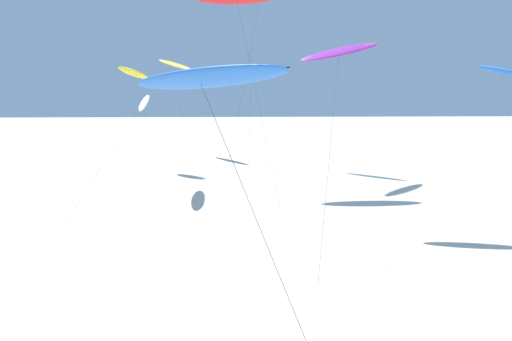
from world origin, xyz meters
TOP-DOWN VIEW (x-y plane):
  - flying_kite_0 at (6.21, 33.36)m, footprint 5.22×10.45m
  - flying_kite_1 at (-8.38, 63.35)m, footprint 5.95×12.42m
  - flying_kite_2 at (-11.34, 53.08)m, footprint 5.50×4.64m
  - flying_kite_3 at (-7.95, 42.51)m, footprint 4.47×12.70m
  - flying_kite_8 at (-1.23, 19.74)m, footprint 6.54×6.75m
  - flying_kite_9 at (29.53, 53.28)m, footprint 3.70×9.93m

SIDE VIEW (x-z plane):
  - flying_kite_3 at x=-7.95m, z-range 3.31..11.75m
  - flying_kite_8 at x=-1.23m, z-range 4.13..13.47m
  - flying_kite_2 at x=-11.34m, z-range 4.68..16.19m
  - flying_kite_9 at x=29.53m, z-range 4.75..16.56m
  - flying_kite_0 at x=6.21m, z-range 4.99..16.71m
  - flying_kite_1 at x=-8.38m, z-range 5.40..18.49m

